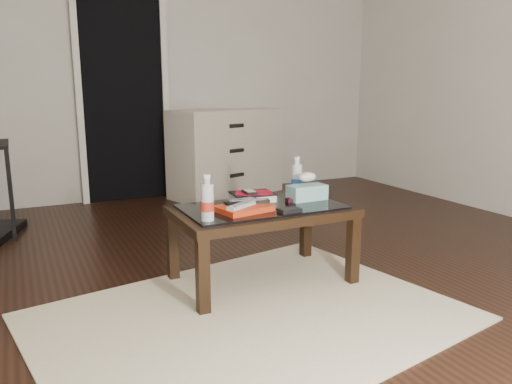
% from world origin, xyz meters
% --- Properties ---
extents(ground, '(5.00, 5.00, 0.00)m').
position_xyz_m(ground, '(0.00, 0.00, 0.00)').
color(ground, black).
rests_on(ground, ground).
extents(doorway, '(0.90, 0.08, 2.07)m').
position_xyz_m(doorway, '(-0.40, 2.47, 1.02)').
color(doorway, black).
rests_on(doorway, ground).
extents(coffee_table, '(1.00, 0.60, 0.46)m').
position_xyz_m(coffee_table, '(-0.16, -0.12, 0.40)').
color(coffee_table, black).
rests_on(coffee_table, ground).
extents(rug, '(2.23, 1.83, 0.01)m').
position_xyz_m(rug, '(-0.43, -0.53, 0.01)').
color(rug, beige).
rests_on(rug, ground).
extents(dresser, '(1.30, 0.84, 0.90)m').
position_xyz_m(dresser, '(0.59, 2.23, 0.45)').
color(dresser, beige).
rests_on(dresser, ground).
extents(magazines, '(0.31, 0.26, 0.03)m').
position_xyz_m(magazines, '(-0.31, -0.19, 0.48)').
color(magazines, red).
rests_on(magazines, coffee_table).
extents(remote_silver, '(0.20, 0.14, 0.02)m').
position_xyz_m(remote_silver, '(-0.33, -0.21, 0.50)').
color(remote_silver, '#B3B4B9').
rests_on(remote_silver, magazines).
extents(remote_black_front, '(0.21, 0.09, 0.02)m').
position_xyz_m(remote_black_front, '(-0.24, -0.15, 0.50)').
color(remote_black_front, black).
rests_on(remote_black_front, magazines).
extents(remote_black_back, '(0.21, 0.08, 0.02)m').
position_xyz_m(remote_black_back, '(-0.29, -0.12, 0.50)').
color(remote_black_back, black).
rests_on(remote_black_back, magazines).
extents(textbook, '(0.27, 0.23, 0.05)m').
position_xyz_m(textbook, '(-0.15, 0.03, 0.48)').
color(textbook, black).
rests_on(textbook, coffee_table).
extents(dvd_mailers, '(0.23, 0.20, 0.01)m').
position_xyz_m(dvd_mailers, '(-0.16, 0.03, 0.51)').
color(dvd_mailers, '#AF0B21').
rests_on(dvd_mailers, textbook).
extents(ipod, '(0.07, 0.11, 0.02)m').
position_xyz_m(ipod, '(-0.18, 0.01, 0.52)').
color(ipod, black).
rests_on(ipod, dvd_mailers).
extents(flip_phone, '(0.09, 0.05, 0.02)m').
position_xyz_m(flip_phone, '(0.05, -0.11, 0.47)').
color(flip_phone, black).
rests_on(flip_phone, coffee_table).
extents(wallet, '(0.12, 0.07, 0.02)m').
position_xyz_m(wallet, '(-0.09, -0.32, 0.47)').
color(wallet, black).
rests_on(wallet, coffee_table).
extents(water_bottle_left, '(0.08, 0.08, 0.24)m').
position_xyz_m(water_bottle_left, '(-0.56, -0.28, 0.58)').
color(water_bottle_left, '#B4BCBF').
rests_on(water_bottle_left, coffee_table).
extents(water_bottle_right, '(0.08, 0.08, 0.24)m').
position_xyz_m(water_bottle_right, '(0.18, 0.07, 0.58)').
color(water_bottle_right, silver).
rests_on(water_bottle_right, coffee_table).
extents(tissue_box, '(0.23, 0.13, 0.09)m').
position_xyz_m(tissue_box, '(0.15, -0.10, 0.51)').
color(tissue_box, teal).
rests_on(tissue_box, coffee_table).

